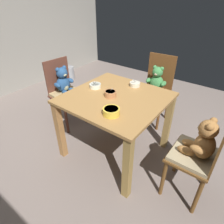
{
  "coord_description": "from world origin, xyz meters",
  "views": [
    {
      "loc": [
        -1.43,
        -1.03,
        1.69
      ],
      "look_at": [
        0.0,
        0.05,
        0.54
      ],
      "focal_mm": 30.85,
      "sensor_mm": 36.0,
      "label": 1
    }
  ],
  "objects": [
    {
      "name": "metal_pail",
      "position": [
        1.21,
        2.15,
        0.13
      ],
      "size": [
        0.23,
        0.23,
        0.27
      ],
      "primitive_type": "cylinder",
      "color": "#93969B",
      "rests_on": "ground_plane"
    },
    {
      "name": "porridge_bowl_white_far_center",
      "position": [
        0.03,
        0.31,
        0.77
      ],
      "size": [
        0.13,
        0.13,
        0.11
      ],
      "color": "white",
      "rests_on": "dining_table"
    },
    {
      "name": "dining_table",
      "position": [
        0.0,
        0.0,
        0.61
      ],
      "size": [
        0.97,
        0.99,
        0.75
      ],
      "color": "#A1733E",
      "rests_on": "ground_plane"
    },
    {
      "name": "teddy_chair_near_front",
      "position": [
        -0.05,
        -0.91,
        0.57
      ],
      "size": [
        0.42,
        0.37,
        0.9
      ],
      "rotation": [
        0.0,
        0.0,
        1.57
      ],
      "color": "brown",
      "rests_on": "ground_plane"
    },
    {
      "name": "porridge_bowl_cream_near_right",
      "position": [
        0.34,
        -0.02,
        0.77
      ],
      "size": [
        0.13,
        0.12,
        0.11
      ],
      "color": "beige",
      "rests_on": "dining_table"
    },
    {
      "name": "porridge_bowl_yellow_near_left",
      "position": [
        -0.3,
        -0.17,
        0.78
      ],
      "size": [
        0.15,
        0.15,
        0.06
      ],
      "color": "yellow",
      "rests_on": "dining_table"
    },
    {
      "name": "porridge_bowl_terracotta_center",
      "position": [
        -0.03,
        0.05,
        0.78
      ],
      "size": [
        0.12,
        0.12,
        0.12
      ],
      "color": "#B8774A",
      "rests_on": "dining_table"
    },
    {
      "name": "teddy_chair_near_right",
      "position": [
        0.91,
        -0.03,
        0.57
      ],
      "size": [
        0.42,
        0.44,
        0.95
      ],
      "rotation": [
        0.0,
        0.0,
        3.2
      ],
      "color": "brown",
      "rests_on": "ground_plane"
    },
    {
      "name": "ground_plane",
      "position": [
        0.0,
        0.0,
        -0.02
      ],
      "size": [
        5.2,
        5.2,
        0.04
      ],
      "color": "slate"
    },
    {
      "name": "teddy_chair_far_center",
      "position": [
        0.07,
        0.91,
        0.57
      ],
      "size": [
        0.43,
        0.4,
        0.93
      ],
      "rotation": [
        0.0,
        0.0,
        -1.66
      ],
      "color": "brown",
      "rests_on": "ground_plane"
    }
  ]
}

